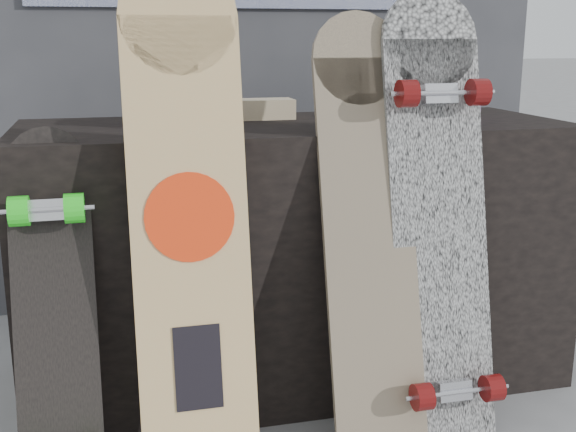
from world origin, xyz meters
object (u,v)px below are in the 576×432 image
object	(u,v)px
longboard_geisha	(189,209)
longboard_cascadia	(439,208)
longboard_celtic	(368,218)
skateboard_dark	(54,309)
vendor_table	(295,253)

from	to	relation	value
longboard_geisha	longboard_cascadia	bearing A→B (deg)	2.57
longboard_celtic	longboard_cascadia	bearing A→B (deg)	-2.51
longboard_geisha	longboard_celtic	xyz separation A→B (m)	(0.46, 0.04, -0.06)
skateboard_dark	longboard_geisha	bearing A→B (deg)	-1.81
longboard_geisha	longboard_celtic	world-z (taller)	longboard_geisha
longboard_celtic	longboard_cascadia	world-z (taller)	longboard_cascadia
longboard_cascadia	skateboard_dark	size ratio (longest dim) A/B	1.39
longboard_cascadia	longboard_geisha	bearing A→B (deg)	-177.43
vendor_table	longboard_geisha	size ratio (longest dim) A/B	1.30
longboard_celtic	skateboard_dark	distance (m)	0.80
skateboard_dark	longboard_celtic	bearing A→B (deg)	2.04
longboard_celtic	skateboard_dark	size ratio (longest dim) A/B	1.33
vendor_table	skateboard_dark	bearing A→B (deg)	-150.78
vendor_table	longboard_cascadia	world-z (taller)	longboard_cascadia
longboard_cascadia	skateboard_dark	world-z (taller)	longboard_cascadia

